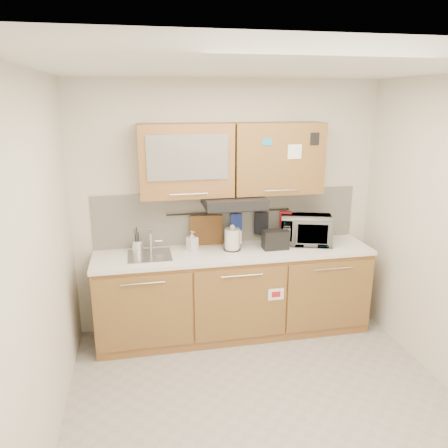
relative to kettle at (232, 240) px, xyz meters
name	(u,v)px	position (x,y,z in m)	size (l,w,h in m)	color
floor	(266,405)	(0.02, -1.22, -1.03)	(3.20, 3.20, 0.00)	#9E9993
ceiling	(276,67)	(0.02, -1.22, 1.57)	(3.20, 3.20, 0.00)	white
wall_back	(228,207)	(0.02, 0.28, 0.27)	(3.20, 3.20, 0.00)	silver
wall_left	(39,271)	(-1.58, -1.22, 0.27)	(3.00, 3.00, 0.00)	silver
base_cabinet	(234,297)	(0.02, -0.03, -0.62)	(2.80, 0.64, 0.88)	#A4663A
countertop	(234,253)	(0.02, -0.03, -0.13)	(2.82, 0.62, 0.04)	white
backsplash	(229,217)	(0.02, 0.26, 0.17)	(2.80, 0.02, 0.56)	silver
upper_cabinets	(232,159)	(0.01, 0.10, 0.80)	(1.82, 0.37, 0.70)	#A4663A
range_hood	(234,201)	(0.02, 0.03, 0.39)	(0.60, 0.46, 0.10)	black
sink	(150,255)	(-0.83, -0.02, -0.10)	(0.42, 0.40, 0.26)	silver
utensil_rail	(229,212)	(0.02, 0.23, 0.23)	(0.02, 0.02, 1.30)	black
utensil_crock	(138,246)	(-0.95, 0.09, -0.04)	(0.11, 0.11, 0.26)	silver
kettle	(232,240)	(0.00, 0.00, 0.00)	(0.20, 0.20, 0.27)	silver
toaster	(275,239)	(0.44, -0.05, -0.01)	(0.26, 0.16, 0.20)	black
microwave	(306,230)	(0.81, 0.06, 0.04)	(0.53, 0.36, 0.29)	#999999
soap_bottle	(192,241)	(-0.40, 0.07, -0.01)	(0.09, 0.09, 0.20)	#999999
cutting_board	(206,235)	(-0.23, 0.21, 0.00)	(0.34, 0.03, 0.42)	brown
oven_mitt	(236,223)	(0.09, 0.21, 0.11)	(0.12, 0.03, 0.20)	#22349D
dark_pouch	(261,223)	(0.36, 0.21, 0.09)	(0.15, 0.04, 0.24)	black
pot_holder	(286,219)	(0.64, 0.21, 0.13)	(0.13, 0.02, 0.16)	#AA161B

